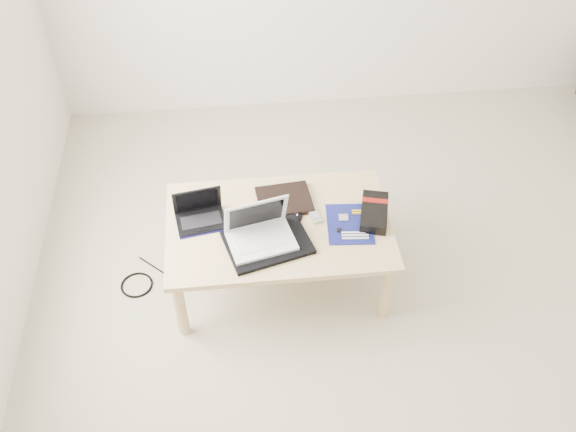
{
  "coord_description": "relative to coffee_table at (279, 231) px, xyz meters",
  "views": [
    {
      "loc": [
        -0.88,
        -1.74,
        2.66
      ],
      "look_at": [
        -0.66,
        0.43,
        0.45
      ],
      "focal_mm": 40.0,
      "sensor_mm": 36.0,
      "label": 1
    }
  ],
  "objects": [
    {
      "name": "neoprene_sleeve",
      "position": [
        -0.06,
        -0.12,
        0.06
      ],
      "size": [
        0.45,
        0.37,
        0.02
      ],
      "primitive_type": "cube",
      "rotation": [
        0.0,
        0.0,
        0.27
      ],
      "color": "black",
      "rests_on": "coffee_table"
    },
    {
      "name": "netbook",
      "position": [
        -0.38,
        0.07,
        0.08
      ],
      "size": [
        0.26,
        0.21,
        0.17
      ],
      "color": "black",
      "rests_on": "coffee_table"
    },
    {
      "name": "book",
      "position": [
        0.04,
        0.15,
        0.06
      ],
      "size": [
        0.29,
        0.25,
        0.03
      ],
      "color": "black",
      "rests_on": "coffee_table"
    },
    {
      "name": "motherboard",
      "position": [
        0.35,
        -0.04,
        0.05
      ],
      "size": [
        0.24,
        0.29,
        0.01
      ],
      "color": "#0D1254",
      "rests_on": "coffee_table"
    },
    {
      "name": "room_shell",
      "position": [
        0.7,
        -0.43,
        1.32
      ],
      "size": [
        4.2,
        4.2,
        2.7
      ],
      "color": "silver",
      "rests_on": "ground"
    },
    {
      "name": "ground",
      "position": [
        0.7,
        -0.43,
        -0.35
      ],
      "size": [
        4.0,
        4.0,
        0.0
      ],
      "primitive_type": "plane",
      "color": "beige",
      "rests_on": "ground"
    },
    {
      "name": "tablet",
      "position": [
        -0.02,
        0.01,
        0.05
      ],
      "size": [
        0.3,
        0.26,
        0.01
      ],
      "color": "black",
      "rests_on": "coffee_table"
    },
    {
      "name": "floor_cable_trail",
      "position": [
        -0.63,
        0.09,
        -0.35
      ],
      "size": [
        0.26,
        0.24,
        0.01
      ],
      "primitive_type": "cylinder",
      "rotation": [
        1.57,
        0.0,
        0.82
      ],
      "color": "black",
      "rests_on": "ground"
    },
    {
      "name": "coffee_table",
      "position": [
        0.0,
        0.0,
        0.0
      ],
      "size": [
        1.1,
        0.7,
        0.4
      ],
      "color": "#E6BD8A",
      "rests_on": "ground"
    },
    {
      "name": "floor_cable_coil",
      "position": [
        -0.75,
        0.01,
        -0.35
      ],
      "size": [
        0.22,
        0.22,
        0.01
      ],
      "primitive_type": "torus",
      "rotation": [
        0.0,
        0.0,
        0.39
      ],
      "color": "black",
      "rests_on": "ground"
    },
    {
      "name": "white_laptop",
      "position": [
        -0.1,
        -0.1,
        0.11
      ],
      "size": [
        0.35,
        0.28,
        0.22
      ],
      "color": "white",
      "rests_on": "neoprene_sleeve"
    },
    {
      "name": "remote",
      "position": [
        0.17,
        0.08,
        0.06
      ],
      "size": [
        0.1,
        0.21,
        0.02
      ],
      "color": "#B2B2B7",
      "rests_on": "coffee_table"
    },
    {
      "name": "cable_coil",
      "position": [
        -0.15,
        0.05,
        0.05
      ],
      "size": [
        0.12,
        0.12,
        0.01
      ],
      "primitive_type": "torus",
      "rotation": [
        0.0,
        0.0,
        0.2
      ],
      "color": "black",
      "rests_on": "coffee_table"
    },
    {
      "name": "gpu_box",
      "position": [
        0.47,
        0.0,
        0.08
      ],
      "size": [
        0.19,
        0.28,
        0.06
      ],
      "color": "black",
      "rests_on": "coffee_table"
    }
  ]
}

